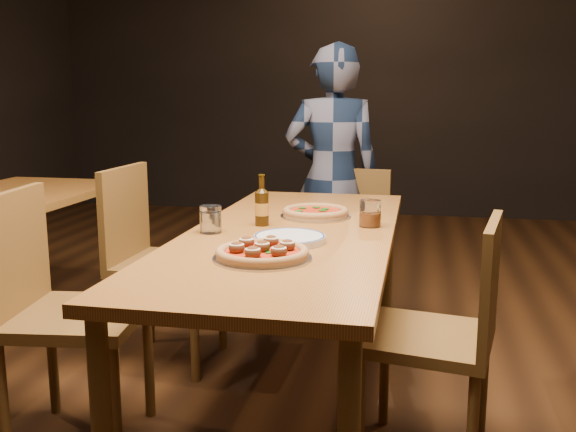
% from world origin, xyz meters
% --- Properties ---
extents(ground, '(9.00, 9.00, 0.00)m').
position_xyz_m(ground, '(0.00, 0.00, 0.00)').
color(ground, black).
extents(table_main, '(0.80, 2.00, 0.75)m').
position_xyz_m(table_main, '(0.00, 0.00, 0.68)').
color(table_main, brown).
rests_on(table_main, ground).
extents(chair_main_nw, '(0.52, 0.52, 0.99)m').
position_xyz_m(chair_main_nw, '(-0.71, -0.41, 0.49)').
color(chair_main_nw, brown).
rests_on(chair_main_nw, ground).
extents(chair_main_sw, '(0.47, 0.47, 0.99)m').
position_xyz_m(chair_main_sw, '(-0.67, 0.35, 0.49)').
color(chair_main_sw, brown).
rests_on(chair_main_sw, ground).
extents(chair_main_e, '(0.50, 0.50, 0.92)m').
position_xyz_m(chair_main_e, '(0.54, -0.27, 0.46)').
color(chair_main_e, brown).
rests_on(chair_main_e, ground).
extents(chair_end, '(0.46, 0.46, 0.89)m').
position_xyz_m(chair_end, '(0.10, 1.17, 0.44)').
color(chair_end, brown).
rests_on(chair_end, ground).
extents(pizza_meatball, '(0.33, 0.33, 0.06)m').
position_xyz_m(pizza_meatball, '(-0.01, -0.44, 0.77)').
color(pizza_meatball, '#B7B7BF').
rests_on(pizza_meatball, table_main).
extents(pizza_margherita, '(0.31, 0.31, 0.04)m').
position_xyz_m(pizza_margherita, '(0.05, 0.32, 0.77)').
color(pizza_margherita, '#B7B7BF').
rests_on(pizza_margherita, table_main).
extents(plate_stack, '(0.26, 0.26, 0.03)m').
position_xyz_m(plate_stack, '(0.03, -0.19, 0.76)').
color(plate_stack, white).
rests_on(plate_stack, table_main).
extents(beer_bottle, '(0.06, 0.06, 0.21)m').
position_xyz_m(beer_bottle, '(-0.14, 0.09, 0.82)').
color(beer_bottle, black).
rests_on(beer_bottle, table_main).
extents(water_glass, '(0.09, 0.09, 0.11)m').
position_xyz_m(water_glass, '(-0.30, -0.09, 0.80)').
color(water_glass, white).
rests_on(water_glass, table_main).
extents(amber_glass, '(0.09, 0.09, 0.11)m').
position_xyz_m(amber_glass, '(0.30, 0.15, 0.80)').
color(amber_glass, '#904510').
rests_on(amber_glass, table_main).
extents(diner, '(0.62, 0.45, 1.57)m').
position_xyz_m(diner, '(-0.02, 1.36, 0.79)').
color(diner, black).
rests_on(diner, ground).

